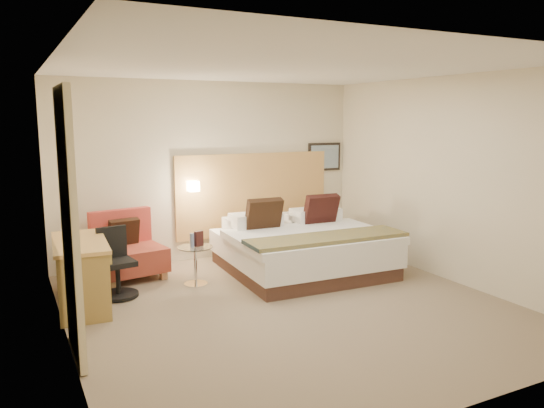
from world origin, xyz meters
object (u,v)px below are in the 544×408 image
side_table (195,264)px  desk (82,255)px  desk_chair (116,269)px  bed (302,247)px  lounge_chair (128,251)px

side_table → desk: desk is taller
side_table → desk: bearing=-172.0°
side_table → desk_chair: (-1.00, 0.00, 0.06)m
desk_chair → bed: bearing=-1.6°
desk_chair → desk: bearing=-153.4°
bed → desk: (-2.96, -0.13, 0.28)m
bed → side_table: bearing=177.5°
lounge_chair → desk: (-0.69, -0.93, 0.25)m
desk → desk_chair: bearing=26.6°
bed → lounge_chair: size_ratio=2.28×
bed → desk_chair: 2.56m
side_table → desk_chair: 1.00m
bed → desk: bearing=-177.5°
side_table → desk_chair: bearing=179.8°
side_table → desk: size_ratio=0.46×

